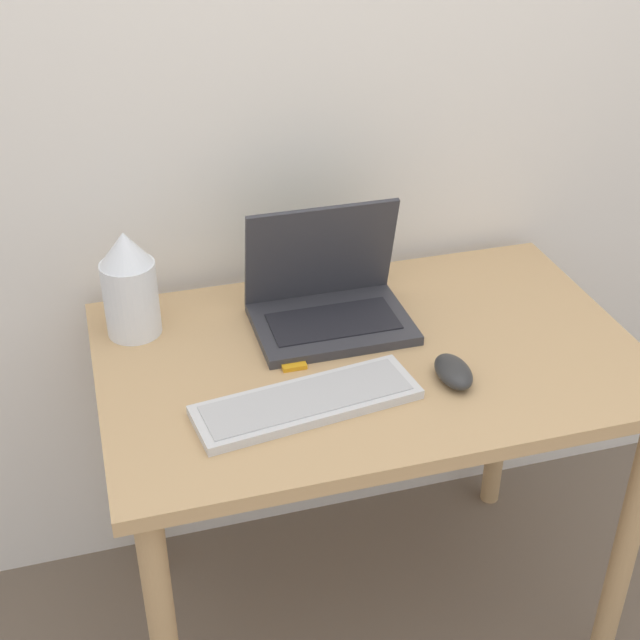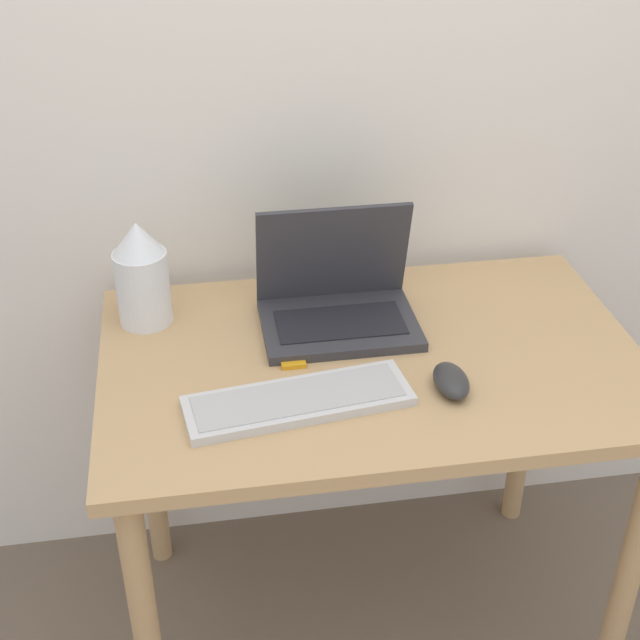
% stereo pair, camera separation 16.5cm
% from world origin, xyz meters
% --- Properties ---
extents(wall_back, '(6.00, 0.05, 2.50)m').
position_xyz_m(wall_back, '(0.00, 0.74, 1.25)').
color(wall_back, white).
rests_on(wall_back, ground_plane).
extents(desk, '(1.06, 0.68, 0.76)m').
position_xyz_m(desk, '(0.00, 0.34, 0.65)').
color(desk, tan).
rests_on(desk, ground_plane).
extents(laptop, '(0.31, 0.23, 0.24)m').
position_xyz_m(laptop, '(-0.05, 0.47, 0.82)').
color(laptop, '#333338').
rests_on(laptop, desk).
extents(keyboard, '(0.42, 0.18, 0.02)m').
position_xyz_m(keyboard, '(-0.17, 0.20, 0.77)').
color(keyboard, silver).
rests_on(keyboard, desk).
extents(mouse, '(0.06, 0.11, 0.04)m').
position_xyz_m(mouse, '(0.12, 0.20, 0.78)').
color(mouse, '#2D2D2D').
rests_on(mouse, desk).
extents(vase, '(0.11, 0.11, 0.22)m').
position_xyz_m(vase, '(-0.44, 0.54, 0.87)').
color(vase, white).
rests_on(vase, desk).
extents(mp3_player, '(0.05, 0.06, 0.01)m').
position_xyz_m(mp3_player, '(-0.16, 0.34, 0.77)').
color(mp3_player, orange).
rests_on(mp3_player, desk).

